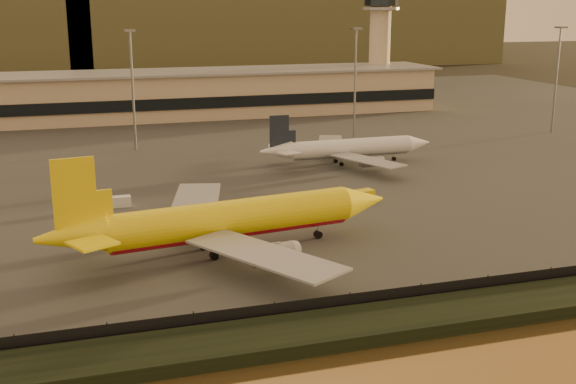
% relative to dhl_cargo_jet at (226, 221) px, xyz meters
% --- Properties ---
extents(ground, '(900.00, 900.00, 0.00)m').
position_rel_dhl_cargo_jet_xyz_m(ground, '(5.76, -9.36, -4.34)').
color(ground, black).
rests_on(ground, ground).
extents(embankment, '(320.00, 7.00, 1.40)m').
position_rel_dhl_cargo_jet_xyz_m(embankment, '(5.76, -26.36, -3.64)').
color(embankment, black).
rests_on(embankment, ground).
extents(tarmac, '(320.00, 220.00, 0.20)m').
position_rel_dhl_cargo_jet_xyz_m(tarmac, '(5.76, 85.64, -4.24)').
color(tarmac, '#2D2D2D').
rests_on(tarmac, ground).
extents(perimeter_fence, '(300.00, 0.05, 2.20)m').
position_rel_dhl_cargo_jet_xyz_m(perimeter_fence, '(5.76, -22.36, -3.04)').
color(perimeter_fence, black).
rests_on(perimeter_fence, tarmac).
extents(terminal_building, '(202.00, 25.00, 12.60)m').
position_rel_dhl_cargo_jet_xyz_m(terminal_building, '(-8.76, 116.19, 1.90)').
color(terminal_building, tan).
rests_on(terminal_building, tarmac).
extents(control_tower, '(11.20, 11.20, 35.50)m').
position_rel_dhl_cargo_jet_xyz_m(control_tower, '(75.76, 121.64, 17.32)').
color(control_tower, tan).
rests_on(control_tower, tarmac).
extents(apron_light_masts, '(152.20, 12.20, 25.40)m').
position_rel_dhl_cargo_jet_xyz_m(apron_light_masts, '(20.76, 65.64, 11.36)').
color(apron_light_masts, slate).
rests_on(apron_light_masts, tarmac).
extents(distant_hills, '(470.00, 160.00, 70.00)m').
position_rel_dhl_cargo_jet_xyz_m(distant_hills, '(-14.98, 330.64, 27.04)').
color(distant_hills, brown).
rests_on(distant_hills, ground).
extents(dhl_cargo_jet, '(46.46, 45.12, 13.88)m').
position_rel_dhl_cargo_jet_xyz_m(dhl_cargo_jet, '(0.00, 0.00, 0.00)').
color(dhl_cargo_jet, yellow).
rests_on(dhl_cargo_jet, tarmac).
extents(white_narrowbody_jet, '(35.81, 35.07, 10.32)m').
position_rel_dhl_cargo_jet_xyz_m(white_narrowbody_jet, '(34.23, 43.92, -1.06)').
color(white_narrowbody_jet, silver).
rests_on(white_narrowbody_jet, tarmac).
extents(gse_vehicle_yellow, '(4.54, 2.77, 1.90)m').
position_rel_dhl_cargo_jet_xyz_m(gse_vehicle_yellow, '(25.64, 16.95, -3.19)').
color(gse_vehicle_yellow, yellow).
rests_on(gse_vehicle_yellow, tarmac).
extents(gse_vehicle_white, '(3.66, 1.72, 1.63)m').
position_rel_dhl_cargo_jet_xyz_m(gse_vehicle_white, '(-11.41, 25.66, -3.33)').
color(gse_vehicle_white, silver).
rests_on(gse_vehicle_white, tarmac).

